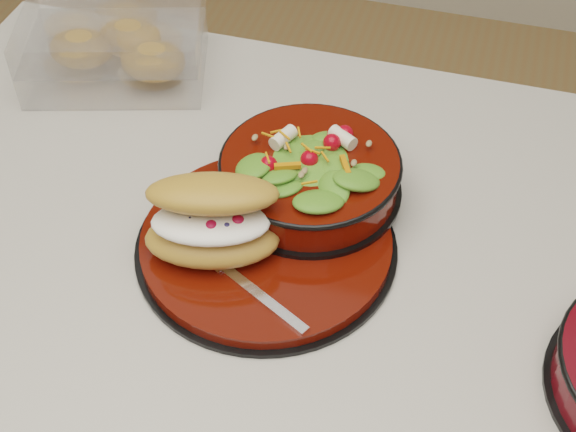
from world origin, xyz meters
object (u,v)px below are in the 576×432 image
(croissant, at_px, (213,220))
(fork, at_px, (247,286))
(dinner_plate, at_px, (267,243))
(pastry_box, at_px, (116,45))
(salad_bowl, at_px, (310,170))

(croissant, height_order, fork, croissant)
(croissant, distance_m, fork, 0.08)
(dinner_plate, height_order, pastry_box, pastry_box)
(salad_bowl, xyz_separation_m, fork, (-0.03, -0.16, -0.03))
(salad_bowl, relative_size, fork, 1.48)
(dinner_plate, bearing_deg, pastry_box, 138.49)
(dinner_plate, distance_m, salad_bowl, 0.10)
(croissant, height_order, pastry_box, croissant)
(pastry_box, bearing_deg, fork, -65.08)
(dinner_plate, distance_m, fork, 0.07)
(salad_bowl, height_order, pastry_box, salad_bowl)
(dinner_plate, xyz_separation_m, salad_bowl, (0.03, 0.09, 0.04))
(dinner_plate, relative_size, pastry_box, 1.05)
(salad_bowl, bearing_deg, croissant, -123.79)
(dinner_plate, xyz_separation_m, fork, (0.00, -0.07, 0.01))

